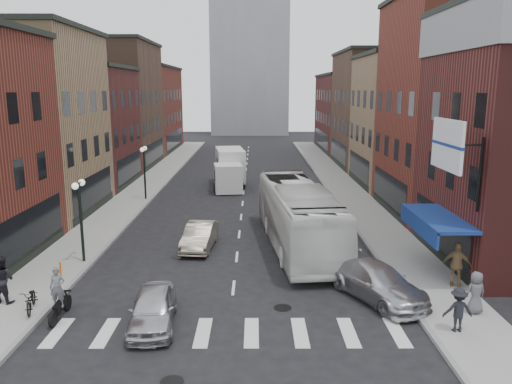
# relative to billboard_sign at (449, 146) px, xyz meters

# --- Properties ---
(ground) EXTENTS (160.00, 160.00, 0.00)m
(ground) POSITION_rel_billboard_sign_xyz_m (-8.59, -0.50, -6.13)
(ground) COLOR black
(ground) RESTS_ON ground
(sidewalk_left) EXTENTS (3.00, 74.00, 0.15)m
(sidewalk_left) POSITION_rel_billboard_sign_xyz_m (-17.09, 21.50, -6.06)
(sidewalk_left) COLOR gray
(sidewalk_left) RESTS_ON ground
(sidewalk_right) EXTENTS (3.00, 74.00, 0.15)m
(sidewalk_right) POSITION_rel_billboard_sign_xyz_m (-0.09, 21.50, -6.06)
(sidewalk_right) COLOR gray
(sidewalk_right) RESTS_ON ground
(curb_left) EXTENTS (0.20, 74.00, 0.16)m
(curb_left) POSITION_rel_billboard_sign_xyz_m (-15.59, 21.50, -6.13)
(curb_left) COLOR gray
(curb_left) RESTS_ON ground
(curb_right) EXTENTS (0.20, 74.00, 0.16)m
(curb_right) POSITION_rel_billboard_sign_xyz_m (-1.59, 21.50, -6.13)
(curb_right) COLOR gray
(curb_right) RESTS_ON ground
(crosswalk_stripes) EXTENTS (12.00, 2.20, 0.01)m
(crosswalk_stripes) POSITION_rel_billboard_sign_xyz_m (-8.59, -3.50, -6.13)
(crosswalk_stripes) COLOR silver
(crosswalk_stripes) RESTS_ON ground
(bldg_left_mid_a) EXTENTS (10.30, 10.20, 12.30)m
(bldg_left_mid_a) POSITION_rel_billboard_sign_xyz_m (-23.58, 13.50, 0.02)
(bldg_left_mid_a) COLOR #9F7F58
(bldg_left_mid_a) RESTS_ON ground
(bldg_left_mid_b) EXTENTS (10.30, 10.20, 10.30)m
(bldg_left_mid_b) POSITION_rel_billboard_sign_xyz_m (-23.58, 23.50, -0.98)
(bldg_left_mid_b) COLOR #4E1E1C
(bldg_left_mid_b) RESTS_ON ground
(bldg_left_far_a) EXTENTS (10.30, 12.20, 13.30)m
(bldg_left_far_a) POSITION_rel_billboard_sign_xyz_m (-23.58, 34.50, 0.52)
(bldg_left_far_a) COLOR #503828
(bldg_left_far_a) RESTS_ON ground
(bldg_left_far_b) EXTENTS (10.30, 16.20, 11.30)m
(bldg_left_far_b) POSITION_rel_billboard_sign_xyz_m (-23.58, 48.50, -0.48)
(bldg_left_far_b) COLOR maroon
(bldg_left_far_b) RESTS_ON ground
(bldg_right_mid_a) EXTENTS (10.30, 10.20, 14.30)m
(bldg_right_mid_a) POSITION_rel_billboard_sign_xyz_m (6.41, 13.50, 1.02)
(bldg_right_mid_a) COLOR maroon
(bldg_right_mid_a) RESTS_ON ground
(bldg_right_mid_b) EXTENTS (10.30, 10.20, 11.30)m
(bldg_right_mid_b) POSITION_rel_billboard_sign_xyz_m (6.41, 23.50, -0.48)
(bldg_right_mid_b) COLOR #9F7F58
(bldg_right_mid_b) RESTS_ON ground
(bldg_right_far_a) EXTENTS (10.30, 12.20, 12.30)m
(bldg_right_far_a) POSITION_rel_billboard_sign_xyz_m (6.41, 34.50, 0.02)
(bldg_right_far_a) COLOR #503828
(bldg_right_far_a) RESTS_ON ground
(bldg_right_far_b) EXTENTS (10.30, 16.20, 10.30)m
(bldg_right_far_b) POSITION_rel_billboard_sign_xyz_m (6.41, 48.50, -0.98)
(bldg_right_far_b) COLOR #4E1E1C
(bldg_right_far_b) RESTS_ON ground
(awning_blue) EXTENTS (1.80, 5.00, 0.78)m
(awning_blue) POSITION_rel_billboard_sign_xyz_m (0.34, 2.00, -3.50)
(awning_blue) COLOR navy
(awning_blue) RESTS_ON ground
(billboard_sign) EXTENTS (1.52, 3.00, 3.70)m
(billboard_sign) POSITION_rel_billboard_sign_xyz_m (0.00, 0.00, 0.00)
(billboard_sign) COLOR black
(billboard_sign) RESTS_ON ground
(streetlamp_near) EXTENTS (0.32, 1.22, 4.11)m
(streetlamp_near) POSITION_rel_billboard_sign_xyz_m (-15.99, 3.50, -3.22)
(streetlamp_near) COLOR black
(streetlamp_near) RESTS_ON ground
(streetlamp_far) EXTENTS (0.32, 1.22, 4.11)m
(streetlamp_far) POSITION_rel_billboard_sign_xyz_m (-15.99, 17.50, -3.22)
(streetlamp_far) COLOR black
(streetlamp_far) RESTS_ON ground
(bike_rack) EXTENTS (0.08, 0.68, 0.80)m
(bike_rack) POSITION_rel_billboard_sign_xyz_m (-16.19, 0.80, -5.58)
(bike_rack) COLOR #D8590C
(bike_rack) RESTS_ON sidewalk_left
(box_truck) EXTENTS (2.88, 7.61, 3.21)m
(box_truck) POSITION_rel_billboard_sign_xyz_m (-9.85, 22.80, -4.55)
(box_truck) COLOR silver
(box_truck) RESTS_ON ground
(motorcycle_rider) EXTENTS (0.59, 1.98, 2.02)m
(motorcycle_rider) POSITION_rel_billboard_sign_xyz_m (-14.89, -2.42, -5.19)
(motorcycle_rider) COLOR black
(motorcycle_rider) RESTS_ON ground
(transit_bus) EXTENTS (4.09, 12.45, 3.40)m
(transit_bus) POSITION_rel_billboard_sign_xyz_m (-5.36, 6.28, -4.43)
(transit_bus) COLOR silver
(transit_bus) RESTS_ON ground
(sedan_left_near) EXTENTS (1.94, 4.04, 1.33)m
(sedan_left_near) POSITION_rel_billboard_sign_xyz_m (-11.33, -2.96, -5.47)
(sedan_left_near) COLOR #B9BABE
(sedan_left_near) RESTS_ON ground
(sedan_left_far) EXTENTS (1.75, 4.19, 1.35)m
(sedan_left_far) POSITION_rel_billboard_sign_xyz_m (-10.61, 5.91, -5.46)
(sedan_left_far) COLOR #AFA38E
(sedan_left_far) RESTS_ON ground
(curb_car) EXTENTS (3.95, 5.27, 1.42)m
(curb_car) POSITION_rel_billboard_sign_xyz_m (-2.73, -0.64, -5.42)
(curb_car) COLOR #B2B3B7
(curb_car) RESTS_ON ground
(parked_bicycle) EXTENTS (1.05, 1.82, 0.90)m
(parked_bicycle) POSITION_rel_billboard_sign_xyz_m (-16.09, -2.03, -5.53)
(parked_bicycle) COLOR black
(parked_bicycle) RESTS_ON sidewalk_left
(ped_left_solo) EXTENTS (1.03, 0.77, 1.89)m
(ped_left_solo) POSITION_rel_billboard_sign_xyz_m (-17.52, -1.24, -5.04)
(ped_left_solo) COLOR black
(ped_left_solo) RESTS_ON sidewalk_left
(ped_right_a) EXTENTS (1.02, 0.52, 1.57)m
(ped_right_a) POSITION_rel_billboard_sign_xyz_m (-0.69, -3.67, -5.20)
(ped_right_a) COLOR black
(ped_right_a) RESTS_ON sidewalk_right
(ped_right_b) EXTENTS (1.26, 0.99, 1.93)m
(ped_right_b) POSITION_rel_billboard_sign_xyz_m (0.84, 0.28, -5.02)
(ped_right_b) COLOR olive
(ped_right_b) RESTS_ON sidewalk_right
(ped_right_c) EXTENTS (0.87, 0.66, 1.61)m
(ped_right_c) POSITION_rel_billboard_sign_xyz_m (0.53, -2.26, -5.18)
(ped_right_c) COLOR #53545A
(ped_right_c) RESTS_ON sidewalk_right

